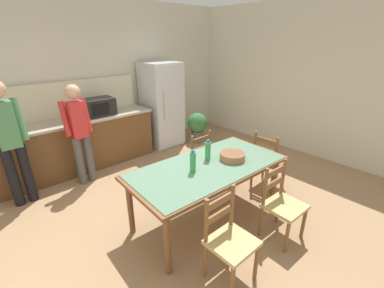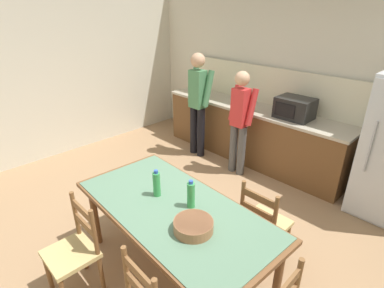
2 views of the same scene
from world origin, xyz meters
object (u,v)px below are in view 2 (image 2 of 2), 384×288
(serving_bowl, at_px, (193,225))
(chair_side_far_right, at_px, (263,223))
(bottle_near_centre, at_px, (157,184))
(person_at_counter, at_px, (240,119))
(microwave, at_px, (295,108))
(chair_side_near_left, at_px, (74,251))
(dining_table, at_px, (174,214))
(bottle_off_centre, at_px, (191,195))
(person_at_sink, at_px, (198,100))

(serving_bowl, height_order, chair_side_far_right, chair_side_far_right)
(bottle_near_centre, bearing_deg, person_at_counter, 105.45)
(chair_side_far_right, bearing_deg, microwave, -68.33)
(bottle_near_centre, distance_m, chair_side_near_left, 0.92)
(microwave, bearing_deg, serving_bowl, -77.73)
(chair_side_near_left, relative_size, person_at_counter, 0.57)
(chair_side_near_left, bearing_deg, chair_side_far_right, 57.99)
(microwave, bearing_deg, chair_side_far_right, -68.17)
(microwave, bearing_deg, dining_table, -84.88)
(chair_side_near_left, bearing_deg, microwave, 86.04)
(bottle_off_centre, height_order, person_at_sink, person_at_sink)
(dining_table, bearing_deg, chair_side_near_left, -122.50)
(person_at_sink, bearing_deg, bottle_near_centre, -144.45)
(dining_table, height_order, chair_side_far_right, chair_side_far_right)
(microwave, bearing_deg, bottle_near_centre, -90.48)
(serving_bowl, distance_m, chair_side_near_left, 1.13)
(person_at_counter, bearing_deg, chair_side_near_left, -173.47)
(chair_side_near_left, xyz_separation_m, person_at_sink, (-1.20, 2.77, 0.54))
(microwave, xyz_separation_m, serving_bowl, (0.57, -2.61, -0.24))
(bottle_off_centre, bearing_deg, chair_side_far_right, 59.43)
(bottle_off_centre, bearing_deg, dining_table, -131.84)
(bottle_near_centre, relative_size, chair_side_far_right, 0.30)
(chair_side_far_right, height_order, person_at_sink, person_at_sink)
(chair_side_near_left, bearing_deg, serving_bowl, 39.52)
(dining_table, relative_size, serving_bowl, 6.30)
(chair_side_near_left, bearing_deg, bottle_near_centre, 73.49)
(person_at_sink, distance_m, person_at_counter, 0.89)
(person_at_sink, bearing_deg, person_at_counter, -91.35)
(bottle_off_centre, bearing_deg, bottle_near_centre, -163.34)
(serving_bowl, height_order, person_at_sink, person_at_sink)
(serving_bowl, height_order, chair_side_near_left, chair_side_near_left)
(bottle_off_centre, bearing_deg, person_at_sink, 133.17)
(dining_table, height_order, chair_side_near_left, chair_side_near_left)
(microwave, height_order, dining_table, microwave)
(bottle_off_centre, xyz_separation_m, chair_side_far_right, (0.38, 0.64, -0.46))
(person_at_sink, xyz_separation_m, person_at_counter, (0.89, -0.02, -0.09))
(microwave, xyz_separation_m, bottle_off_centre, (0.33, -2.40, -0.17))
(bottle_off_centre, xyz_separation_m, person_at_sink, (-1.79, 1.90, 0.08))
(bottle_off_centre, relative_size, person_at_counter, 0.17)
(dining_table, bearing_deg, bottle_off_centre, 48.16)
(bottle_off_centre, height_order, chair_side_far_right, bottle_off_centre)
(chair_side_near_left, bearing_deg, person_at_counter, 97.03)
(microwave, bearing_deg, person_at_counter, -137.68)
(bottle_near_centre, height_order, person_at_counter, person_at_counter)
(bottle_off_centre, distance_m, chair_side_far_right, 0.87)
(bottle_near_centre, bearing_deg, microwave, 89.52)
(bottle_off_centre, relative_size, serving_bowl, 0.84)
(chair_side_near_left, distance_m, chair_side_far_right, 1.79)
(bottle_near_centre, relative_size, person_at_counter, 0.17)
(chair_side_far_right, height_order, person_at_counter, person_at_counter)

